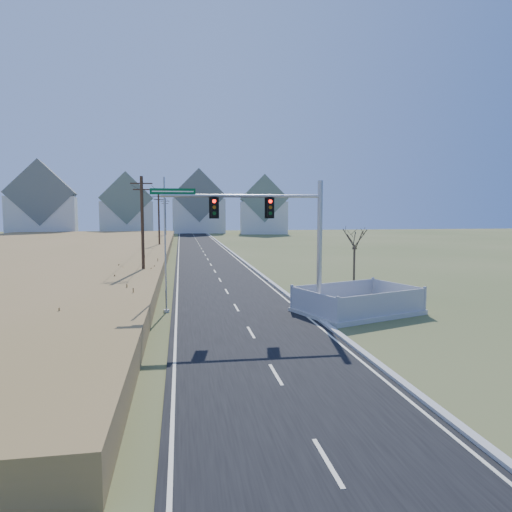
{
  "coord_description": "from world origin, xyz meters",
  "views": [
    {
      "loc": [
        -3.39,
        -23.97,
        6.01
      ],
      "look_at": [
        1.08,
        2.97,
        3.4
      ],
      "focal_mm": 32.0,
      "sensor_mm": 36.0,
      "label": 1
    }
  ],
  "objects_px": {
    "fence_enclosure": "(357,308)",
    "open_sign": "(315,307)",
    "traffic_signal_mast": "(287,235)",
    "bare_tree": "(355,237)",
    "flagpole": "(165,259)"
  },
  "relations": [
    {
      "from": "fence_enclosure",
      "to": "open_sign",
      "type": "relative_size",
      "value": 11.44
    },
    {
      "from": "traffic_signal_mast",
      "to": "bare_tree",
      "type": "distance_m",
      "value": 9.37
    },
    {
      "from": "traffic_signal_mast",
      "to": "flagpole",
      "type": "distance_m",
      "value": 7.45
    },
    {
      "from": "fence_enclosure",
      "to": "open_sign",
      "type": "bearing_deg",
      "value": 150.59
    },
    {
      "from": "open_sign",
      "to": "traffic_signal_mast",
      "type": "bearing_deg",
      "value": -148.38
    },
    {
      "from": "traffic_signal_mast",
      "to": "open_sign",
      "type": "bearing_deg",
      "value": 22.35
    },
    {
      "from": "traffic_signal_mast",
      "to": "flagpole",
      "type": "bearing_deg",
      "value": 162.16
    },
    {
      "from": "flagpole",
      "to": "bare_tree",
      "type": "relative_size",
      "value": 1.55
    },
    {
      "from": "fence_enclosure",
      "to": "traffic_signal_mast",
      "type": "bearing_deg",
      "value": 164.41
    },
    {
      "from": "traffic_signal_mast",
      "to": "bare_tree",
      "type": "xyz_separation_m",
      "value": [
        6.66,
        6.58,
        -0.53
      ]
    },
    {
      "from": "traffic_signal_mast",
      "to": "bare_tree",
      "type": "height_order",
      "value": "traffic_signal_mast"
    },
    {
      "from": "traffic_signal_mast",
      "to": "bare_tree",
      "type": "bearing_deg",
      "value": 45.91
    },
    {
      "from": "traffic_signal_mast",
      "to": "fence_enclosure",
      "type": "xyz_separation_m",
      "value": [
        4.41,
        0.3,
        -4.44
      ]
    },
    {
      "from": "open_sign",
      "to": "bare_tree",
      "type": "xyz_separation_m",
      "value": [
        4.75,
        5.84,
        3.84
      ]
    },
    {
      "from": "open_sign",
      "to": "flagpole",
      "type": "height_order",
      "value": "flagpole"
    }
  ]
}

